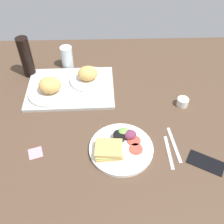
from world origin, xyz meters
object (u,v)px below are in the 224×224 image
Objects in this scene: espresso_cup at (183,102)px; drinking_glass at (67,57)px; bread_plate_far at (89,76)px; bread_plate_near at (50,88)px; serving_tray at (71,88)px; plate_with_salad at (120,146)px; knife at (174,144)px; sticky_note at (35,153)px; fork at (169,152)px; soda_bottle at (26,57)px; cell_phone at (206,162)px.

drinking_glass is at bearing 149.91° from espresso_cup.
bread_plate_near is at bearing -153.14° from bread_plate_far.
plate_with_salad is (23.80, -39.83, 0.97)cm from serving_tray.
knife is (23.67, 1.58, -1.52)cm from plate_with_salad.
bread_plate_far reaches higher than plate_with_salad.
serving_tray is 8.04× the size of sticky_note.
bread_plate_near reaches higher than fork.
plate_with_salad is at bearing 88.25° from knife.
fork is at bearing -1.43° from sticky_note.
espresso_cup is (59.37, -34.40, -4.29)cm from drinking_glass.
sticky_note is (-56.09, 1.40, -0.19)cm from fork.
plate_with_salad is at bearing -141.29° from espresso_cup.
soda_bottle is 1.57× the size of cell_phone.
espresso_cup is at bearing -13.84° from serving_tray.
drinking_glass reaches higher than serving_tray.
plate_with_salad is 20.87cm from fork.
soda_bottle is 1.33× the size of fork.
knife is (37.86, -43.12, -4.28)cm from bread_plate_far.
bread_plate_near is 0.96× the size of soda_bottle.
soda_bottle is at bearing -160.87° from drinking_glass.
soda_bottle is (-23.57, 13.47, 10.52)cm from serving_tray.
drinking_glass is (-26.95, 60.38, 4.53)cm from plate_with_salad.
espresso_cup is at bearing 124.07° from cell_phone.
soda_bottle is at bearing 102.41° from sticky_note.
bread_plate_far is at bearing 26.90° from serving_tray.
cell_phone is (14.02, -5.70, 0.15)cm from fork.
bread_plate_far is 34.94cm from soda_bottle.
sticky_note is at bearing 87.83° from fork.
bread_plate_far reaches higher than knife.
soda_bottle is at bearing 131.63° from plate_with_salad.
serving_tray is 11.51cm from bread_plate_near.
fork is at bearing -52.83° from drinking_glass.
bread_plate_near is at bearing 133.69° from plate_with_salad.
bread_plate_near is 1.27× the size of fork.
sticky_note is at bearing 86.94° from knife.
cell_phone reaches higher than knife.
espresso_cup is at bearing 38.71° from plate_with_salad.
serving_tray reaches higher than cell_phone.
knife is at bearing 3.82° from plate_with_salad.
bread_plate_near reaches higher than bread_plate_far.
serving_tray is 61.34cm from fork.
serving_tray is 57.91cm from espresso_cup.
plate_with_salad is at bearing -48.37° from soda_bottle.
sticky_note is (-59.09, -2.60, -0.19)cm from knife.
sticky_note is at bearing -77.59° from soda_bottle.
serving_tray is 8.04× the size of espresso_cup.
bread_plate_near is at bearing 54.60° from fork.
bread_plate_near is (-9.60, -4.86, 4.07)cm from serving_tray.
soda_bottle is 56.74cm from sticky_note.
bread_plate_near is 1.50× the size of cell_phone.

